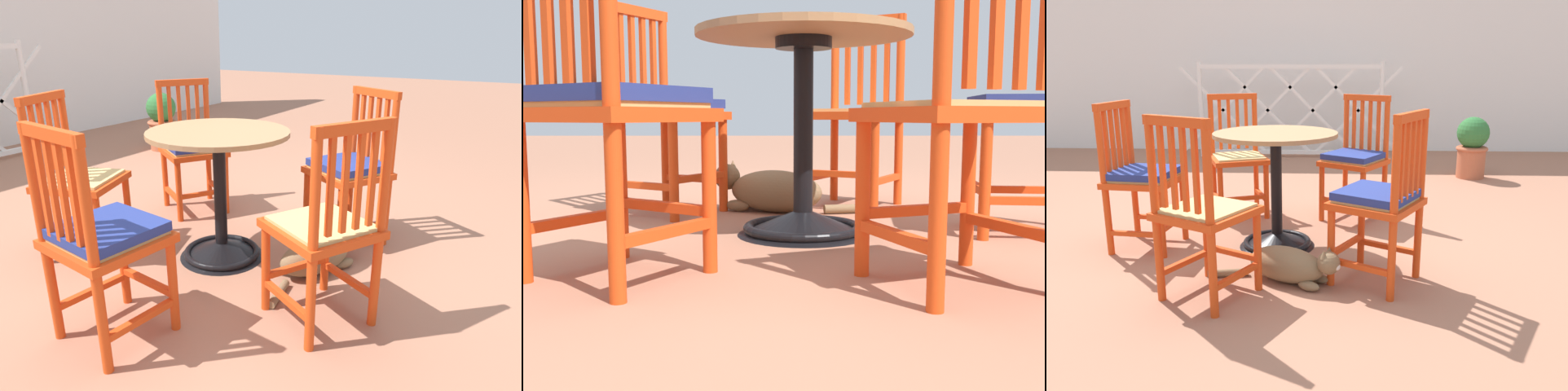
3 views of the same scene
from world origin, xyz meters
TOP-DOWN VIEW (x-y plane):
  - ground_plane at (0.00, 0.00)m, footprint 24.00×24.00m
  - cafe_table at (-0.08, -0.04)m, footprint 0.76×0.76m
  - orange_chair_at_corner at (0.44, 0.58)m, footprint 0.55×0.55m
  - orange_chair_facing_out at (-0.45, 0.67)m, footprint 0.52×0.52m
  - orange_chair_by_planter at (-0.91, -0.08)m, footprint 0.44×0.44m
  - orange_chair_near_fence at (-0.35, -0.78)m, footprint 0.54×0.54m
  - orange_chair_tucked_in at (0.51, -0.56)m, footprint 0.55×0.55m
  - tabby_cat at (0.06, -0.59)m, footprint 0.73×0.37m
  - terracotta_planter at (1.69, 2.05)m, footprint 0.32×0.32m

SIDE VIEW (x-z plane):
  - ground_plane at x=0.00m, z-range 0.00..0.00m
  - tabby_cat at x=0.06m, z-range -0.02..0.21m
  - cafe_table at x=-0.08m, z-range -0.08..0.65m
  - terracotta_planter at x=1.69m, z-range 0.02..0.64m
  - orange_chair_facing_out at x=-0.45m, z-range -0.02..0.89m
  - orange_chair_near_fence at x=-0.35m, z-range -0.02..0.89m
  - orange_chair_at_corner at x=0.44m, z-range -0.01..0.90m
  - orange_chair_by_planter at x=-0.91m, z-range -0.01..0.90m
  - orange_chair_tucked_in at x=0.51m, z-range -0.01..0.90m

